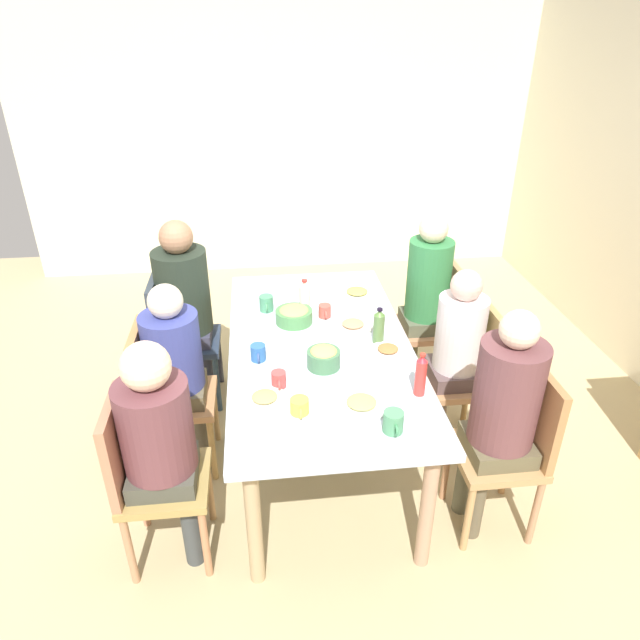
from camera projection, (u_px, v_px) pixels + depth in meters
name	position (u px, v px, depth m)	size (l,w,h in m)	color
ground_plane	(320.00, 449.00, 3.46)	(6.92, 6.92, 0.00)	tan
wall_left	(284.00, 139.00, 5.41)	(0.12, 4.95, 2.60)	beige
dining_table	(320.00, 356.00, 3.14)	(1.91, 0.99, 0.75)	silver
chair_0	(513.00, 443.00, 2.75)	(0.40, 0.40, 0.90)	tan
person_0	(503.00, 406.00, 2.63)	(0.31, 0.31, 1.24)	brown
chair_1	(436.00, 319.00, 3.87)	(0.40, 0.40, 0.90)	#AC7754
person_1	(426.00, 290.00, 3.75)	(0.30, 0.30, 1.25)	brown
chair_2	(468.00, 370.00, 3.31)	(0.40, 0.40, 0.90)	#AC7A51
person_2	(456.00, 347.00, 3.22)	(0.30, 0.30, 1.15)	brown
chair_3	(176.00, 334.00, 3.69)	(0.40, 0.40, 0.90)	#253349
person_3	(185.00, 298.00, 3.57)	(0.34, 0.34, 1.28)	#352D4C
chair_4	(146.00, 472.00, 2.57)	(0.40, 0.40, 0.90)	#A48849
person_4	(160.00, 435.00, 2.48)	(0.32, 0.32, 1.19)	#454039
chair_5	(164.00, 391.00, 3.13)	(0.40, 0.40, 0.90)	#B47E51
person_5	(176.00, 362.00, 3.05)	(0.31, 0.31, 1.15)	#50533B
plate_0	(357.00, 293.00, 3.64)	(0.25, 0.25, 0.04)	silver
plate_1	(361.00, 404.00, 2.60)	(0.25, 0.25, 0.04)	white
plate_2	(265.00, 399.00, 2.64)	(0.22, 0.22, 0.04)	white
plate_3	(388.00, 351.00, 3.02)	(0.20, 0.20, 0.04)	white
plate_4	(353.00, 325.00, 3.26)	(0.23, 0.23, 0.04)	silver
bowl_0	(324.00, 357.00, 2.88)	(0.17, 0.17, 0.11)	#45764F
bowl_1	(294.00, 315.00, 3.30)	(0.22, 0.22, 0.10)	#4A8549
cup_0	(393.00, 422.00, 2.43)	(0.13, 0.09, 0.10)	#509464
cup_1	(258.00, 353.00, 2.94)	(0.11, 0.08, 0.09)	#2D60A7
cup_2	(279.00, 380.00, 2.73)	(0.11, 0.07, 0.08)	#C74443
cup_3	(325.00, 311.00, 3.36)	(0.11, 0.07, 0.08)	#C44F43
cup_4	(266.00, 303.00, 3.43)	(0.12, 0.08, 0.10)	#4A9067
cup_5	(300.00, 406.00, 2.55)	(0.12, 0.09, 0.07)	yellow
bottle_0	(421.00, 375.00, 2.65)	(0.05, 0.05, 0.22)	red
bottle_1	(305.00, 298.00, 3.37)	(0.07, 0.07, 0.22)	silver
bottle_2	(379.00, 326.00, 3.08)	(0.06, 0.06, 0.21)	#55773F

